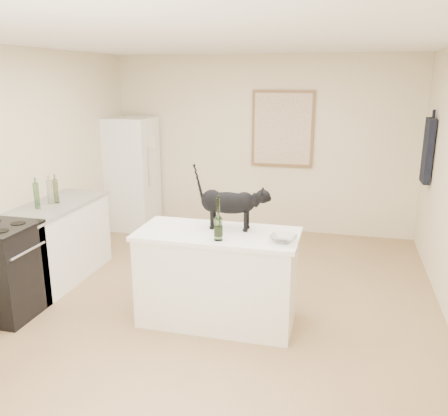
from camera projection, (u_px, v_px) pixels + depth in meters
floor at (213, 309)px, 4.79m from camera, size 5.50×5.50×0.00m
ceiling at (212, 39)px, 4.09m from camera, size 5.50×5.50×0.00m
wall_back at (262, 145)px, 7.00m from camera, size 4.50×0.00×4.50m
wall_front at (27, 332)px, 1.87m from camera, size 4.50×0.00×4.50m
wall_left at (8, 173)px, 4.97m from camera, size 0.00×5.50×5.50m
island_base at (218, 279)px, 4.46m from camera, size 1.44×0.67×0.86m
island_top at (217, 234)px, 4.34m from camera, size 1.50×0.70×0.04m
left_cabinets at (57, 243)px, 5.41m from camera, size 0.60×1.40×0.86m
left_countertop at (53, 206)px, 5.29m from camera, size 0.62×1.44×0.04m
stove at (3, 272)px, 4.57m from camera, size 0.60×0.60×0.90m
fridge at (132, 174)px, 7.21m from camera, size 0.68×0.68×1.70m
artwork_frame at (283, 129)px, 6.84m from camera, size 0.90×0.03×1.10m
artwork_canvas at (282, 129)px, 6.82m from camera, size 0.82×0.00×1.02m
hanging_garment at (428, 151)px, 5.80m from camera, size 0.08×0.34×0.80m
black_cat at (229, 206)px, 4.37m from camera, size 0.64×0.20×0.45m
wine_bottle at (218, 221)px, 4.07m from camera, size 0.10×0.10×0.35m
glass_bowl at (283, 239)px, 4.06m from camera, size 0.25×0.25×0.06m
fridge_paper at (152, 142)px, 7.01m from camera, size 0.07×0.14×0.19m
counter_bottle_cluster at (47, 193)px, 5.20m from camera, size 0.12×0.32×0.28m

